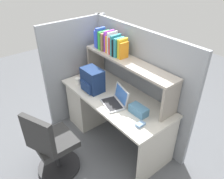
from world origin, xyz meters
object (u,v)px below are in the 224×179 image
computer_mouse (140,124)px  paper_cup (78,81)px  laptop (116,101)px  backpack (92,80)px  snack_canister (84,72)px  tissue_box (139,110)px  office_chair (52,148)px

computer_mouse → paper_cup: paper_cup is taller
laptop → backpack: 0.46m
paper_cup → snack_canister: bearing=126.5°
backpack → computer_mouse: (0.91, -0.01, -0.13)m
backpack → paper_cup: backpack is taller
paper_cup → tissue_box: 1.03m
laptop → backpack: size_ratio=1.17×
computer_mouse → paper_cup: 1.17m
laptop → tissue_box: (0.31, 0.08, -0.00)m
backpack → office_chair: (0.30, -0.79, -0.49)m
tissue_box → backpack: bearing=-171.5°
office_chair → laptop: bearing=-122.4°
paper_cup → backpack: bearing=15.6°
backpack → computer_mouse: size_ratio=2.99×
backpack → snack_canister: size_ratio=2.74×
laptop → snack_canister: laptop is taller
tissue_box → snack_canister: size_ratio=1.94×
snack_canister → office_chair: bearing=-52.6°
tissue_box → office_chair: office_chair is taller
computer_mouse → tissue_box: 0.21m
paper_cup → tissue_box: bearing=10.7°
tissue_box → snack_canister: bearing=179.1°
computer_mouse → snack_canister: snack_canister is taller
computer_mouse → snack_canister: size_ratio=0.92×
laptop → tissue_box: 0.32m
snack_canister → office_chair: size_ratio=0.12×
laptop → snack_canister: 0.85m
computer_mouse → office_chair: office_chair is taller
laptop → snack_canister: bearing=174.0°
computer_mouse → office_chair: size_ratio=0.11×
paper_cup → snack_canister: (-0.15, 0.20, 0.01)m
snack_canister → tissue_box: bearing=-0.4°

